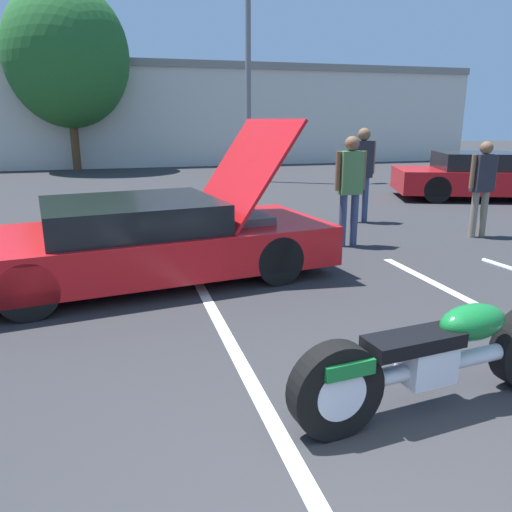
% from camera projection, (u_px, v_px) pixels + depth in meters
% --- Properties ---
extents(parking_stripe_middle, '(0.12, 5.48, 0.01)m').
position_uv_depth(parking_stripe_middle, '(246.00, 373.00, 4.07)').
color(parking_stripe_middle, white).
rests_on(parking_stripe_middle, ground).
extents(far_building, '(32.00, 4.20, 4.40)m').
position_uv_depth(far_building, '(133.00, 112.00, 22.50)').
color(far_building, beige).
rests_on(far_building, ground).
extents(light_pole, '(1.21, 0.28, 8.93)m').
position_uv_depth(light_pole, '(250.00, 24.00, 15.40)').
color(light_pole, slate).
rests_on(light_pole, ground).
extents(tree_background, '(4.64, 4.64, 7.00)m').
position_uv_depth(tree_background, '(67.00, 56.00, 18.96)').
color(tree_background, brown).
rests_on(tree_background, ground).
extents(motorcycle, '(2.34, 0.70, 0.96)m').
position_uv_depth(motorcycle, '(441.00, 357.00, 3.49)').
color(motorcycle, black).
rests_on(motorcycle, ground).
extents(show_car_hood_open, '(4.82, 2.56, 2.01)m').
position_uv_depth(show_car_hood_open, '(150.00, 239.00, 6.35)').
color(show_car_hood_open, red).
rests_on(show_car_hood_open, ground).
extents(parked_car_right_row, '(4.70, 3.27, 1.19)m').
position_uv_depth(parked_car_right_row, '(481.00, 177.00, 12.86)').
color(parked_car_right_row, red).
rests_on(parked_car_right_row, ground).
extents(spectator_near_motorcycle, '(0.52, 0.24, 1.84)m').
position_uv_depth(spectator_near_motorcycle, '(362.00, 166.00, 9.75)').
color(spectator_near_motorcycle, '#38476B').
rests_on(spectator_near_motorcycle, ground).
extents(spectator_midground, '(0.52, 0.23, 1.75)m').
position_uv_depth(spectator_midground, '(350.00, 182.00, 7.89)').
color(spectator_midground, '#38476B').
rests_on(spectator_midground, ground).
extents(spectator_far_lot, '(0.52, 0.22, 1.65)m').
position_uv_depth(spectator_far_lot, '(483.00, 181.00, 8.54)').
color(spectator_far_lot, gray).
rests_on(spectator_far_lot, ground).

